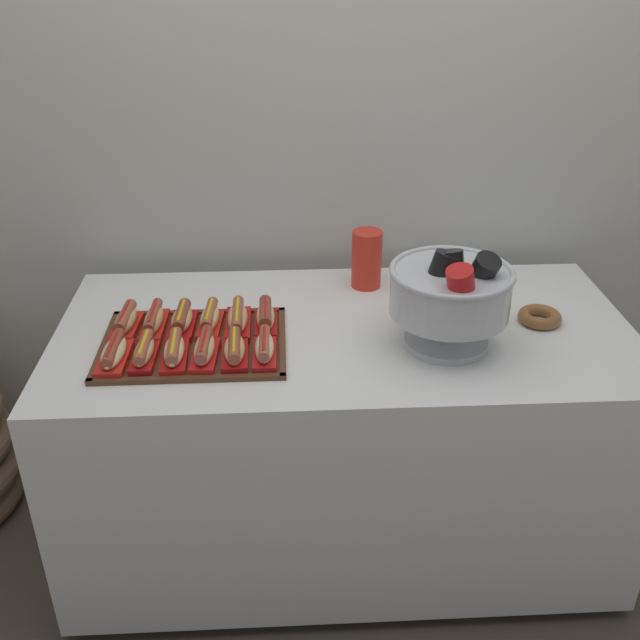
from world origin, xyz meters
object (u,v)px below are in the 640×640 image
object	(u,v)px
hot_dog_7	(154,320)
hot_dog_5	(265,348)
buffet_table	(343,432)
hot_dog_1	(144,352)
hot_dog_4	(235,350)
cup_stack	(367,259)
hot_dog_10	(238,318)
serving_tray	(194,344)
hot_dog_8	(182,319)
punch_bowl	(451,292)
hot_dog_2	(174,351)
hot_dog_6	(126,320)
hot_dog_3	(205,350)
hot_dog_9	(210,318)
hot_dog_0	(114,353)
hot_dog_11	(266,316)
donut	(540,318)

from	to	relation	value
hot_dog_7	hot_dog_5	bearing A→B (deg)	-29.07
buffet_table	hot_dog_5	bearing A→B (deg)	-143.23
hot_dog_1	hot_dog_4	world-z (taller)	same
cup_stack	hot_dog_10	bearing A→B (deg)	-145.84
serving_tray	hot_dog_7	size ratio (longest dim) A/B	2.71
hot_dog_8	buffet_table	bearing A→B (deg)	-0.45
buffet_table	hot_dog_10	world-z (taller)	hot_dog_10
punch_bowl	buffet_table	bearing A→B (deg)	156.72
serving_tray	hot_dog_4	distance (m)	0.14
buffet_table	hot_dog_2	xyz separation A→B (m)	(-0.44, -0.16, 0.39)
hot_dog_5	punch_bowl	distance (m)	0.49
hot_dog_10	punch_bowl	xyz separation A→B (m)	(0.55, -0.11, 0.12)
hot_dog_6	punch_bowl	xyz separation A→B (m)	(0.85, -0.11, 0.12)
hot_dog_1	serving_tray	bearing A→B (deg)	35.99
serving_tray	hot_dog_3	xyz separation A→B (m)	(0.04, -0.08, 0.03)
hot_dog_9	buffet_table	bearing A→B (deg)	-0.49
hot_dog_2	hot_dog_10	distance (m)	0.22
hot_dog_0	hot_dog_11	world-z (taller)	hot_dog_11
cup_stack	hot_dog_2	bearing A→B (deg)	-141.48
hot_dog_3	cup_stack	world-z (taller)	cup_stack
hot_dog_9	donut	world-z (taller)	hot_dog_9
buffet_table	hot_dog_8	world-z (taller)	hot_dog_8
hot_dog_6	hot_dog_11	xyz separation A→B (m)	(0.37, -0.00, 0.00)
serving_tray	hot_dog_0	xyz separation A→B (m)	(-0.19, -0.08, 0.03)
serving_tray	hot_dog_7	world-z (taller)	hot_dog_7
hot_dog_0	hot_dog_6	xyz separation A→B (m)	(0.00, 0.16, 0.00)
serving_tray	hot_dog_8	xyz separation A→B (m)	(-0.04, 0.08, 0.03)
serving_tray	hot_dog_6	world-z (taller)	hot_dog_6
hot_dog_3	hot_dog_11	xyz separation A→B (m)	(0.15, 0.16, 0.00)
hot_dog_9	hot_dog_10	world-z (taller)	hot_dog_9
hot_dog_11	donut	world-z (taller)	hot_dog_11
hot_dog_9	hot_dog_0	bearing A→B (deg)	-144.01
hot_dog_3	hot_dog_11	distance (m)	0.22
hot_dog_4	hot_dog_7	distance (m)	0.28
cup_stack	buffet_table	bearing A→B (deg)	-108.29
hot_dog_0	hot_dog_8	xyz separation A→B (m)	(0.15, 0.16, 0.00)
punch_bowl	hot_dog_5	bearing A→B (deg)	-173.76
hot_dog_5	punch_bowl	bearing A→B (deg)	6.24
buffet_table	hot_dog_8	size ratio (longest dim) A/B	9.86
buffet_table	punch_bowl	size ratio (longest dim) A/B	5.01
buffet_table	hot_dog_1	bearing A→B (deg)	-162.70
serving_tray	hot_dog_7	xyz separation A→B (m)	(-0.11, 0.08, 0.03)
hot_dog_5	donut	size ratio (longest dim) A/B	1.30
buffet_table	hot_dog_11	size ratio (longest dim) A/B	10.06
hot_dog_7	hot_dog_1	bearing A→B (deg)	-90.26
hot_dog_3	hot_dog_8	bearing A→B (deg)	114.18
hot_dog_2	punch_bowl	size ratio (longest dim) A/B	0.53
buffet_table	cup_stack	distance (m)	0.52
hot_dog_5	hot_dog_8	xyz separation A→B (m)	(-0.22, 0.17, -0.00)
hot_dog_2	hot_dog_7	distance (m)	0.18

